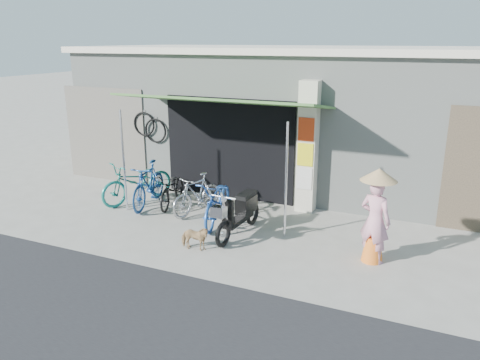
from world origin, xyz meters
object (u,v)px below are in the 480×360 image
at_px(bike_teal, 138,182).
at_px(moped, 240,213).
at_px(bike_blue, 149,185).
at_px(bike_navy, 218,201).
at_px(bike_black, 173,189).
at_px(street_dog, 195,238).
at_px(nun, 375,216).
at_px(bike_silver, 197,194).

bearing_deg(bike_teal, moped, 6.84).
relative_size(bike_teal, bike_blue, 1.10).
bearing_deg(bike_blue, bike_navy, -18.83).
xyz_separation_m(bike_black, street_dog, (1.71, -2.00, -0.17)).
xyz_separation_m(bike_navy, moped, (0.69, -0.41, -0.03)).
relative_size(bike_navy, nun, 1.10).
distance_m(bike_teal, nun, 5.87).
relative_size(street_dog, moped, 0.32).
bearing_deg(nun, bike_navy, 10.52).
xyz_separation_m(bike_teal, nun, (5.78, -0.99, 0.35)).
xyz_separation_m(bike_black, moped, (2.19, -0.97, 0.05)).
bearing_deg(bike_navy, street_dog, -93.17).
bearing_deg(street_dog, bike_blue, 44.05).
bearing_deg(bike_teal, street_dog, -13.52).
distance_m(bike_blue, street_dog, 2.82).
bearing_deg(moped, nun, 0.72).
xyz_separation_m(street_dog, moped, (0.48, 1.03, 0.22)).
bearing_deg(street_dog, bike_navy, 0.54).
xyz_separation_m(bike_silver, moped, (1.39, -0.74, 0.00)).
bearing_deg(bike_teal, bike_blue, 3.19).
bearing_deg(nun, bike_silver, 7.71).
distance_m(bike_navy, street_dog, 1.48).
distance_m(bike_teal, bike_navy, 2.45).
distance_m(bike_teal, bike_black, 0.92).
height_order(bike_teal, bike_black, bike_teal).
relative_size(bike_blue, street_dog, 3.03).
relative_size(bike_teal, bike_silver, 1.27).
bearing_deg(bike_silver, bike_teal, -169.31).
height_order(bike_blue, nun, nun).
distance_m(bike_silver, moped, 1.57).
distance_m(bike_silver, nun, 4.18).
bearing_deg(nun, bike_teal, 10.15).
bearing_deg(bike_silver, moped, -13.42).
height_order(bike_silver, nun, nun).
relative_size(bike_silver, street_dog, 2.64).
bearing_deg(bike_black, street_dog, -62.48).
relative_size(bike_blue, bike_black, 1.12).
xyz_separation_m(bike_blue, nun, (5.36, -0.85, 0.33)).
relative_size(bike_teal, bike_navy, 1.02).
height_order(bike_teal, moped, same).
bearing_deg(nun, bike_black, 7.00).
distance_m(bike_blue, bike_silver, 1.30).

